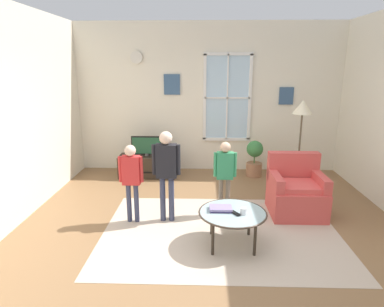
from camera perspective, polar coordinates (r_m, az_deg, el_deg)
ground_plane at (r=4.44m, az=3.17°, el=-13.97°), size 5.88×6.25×0.02m
back_wall at (r=6.80m, az=2.88°, el=9.49°), size 5.28×0.17×2.96m
area_rug at (r=4.51m, az=4.95°, el=-13.33°), size 3.09×2.21×0.01m
tv_stand at (r=6.59m, az=-7.70°, el=-2.14°), size 1.10×0.45×0.42m
television at (r=6.47m, az=-7.83°, el=1.37°), size 0.59×0.08×0.39m
armchair at (r=5.13m, az=17.51°, el=-6.39°), size 0.76×0.74×0.87m
coffee_table at (r=4.07m, az=7.02°, el=-10.31°), size 0.83×0.83×0.44m
book_stack at (r=4.08m, az=4.99°, el=-9.42°), size 0.27×0.19×0.04m
cup at (r=4.00m, az=8.87°, el=-9.80°), size 0.08×0.08×0.08m
remote_near_books at (r=4.00m, az=7.53°, el=-10.20°), size 0.11×0.14×0.02m
person_black_shirt at (r=4.51m, az=-4.44°, el=-2.19°), size 0.39×0.18×1.29m
person_red_shirt at (r=4.58m, az=-10.43°, el=-3.62°), size 0.33×0.15×1.11m
person_green_shirt at (r=4.77m, az=5.70°, el=-2.81°), size 0.33×0.15×1.09m
potted_plant_by_window at (r=6.61m, az=10.72°, el=-0.75°), size 0.32×0.32×0.72m
floor_lamp at (r=5.66m, az=18.46°, el=6.06°), size 0.32×0.32×1.60m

